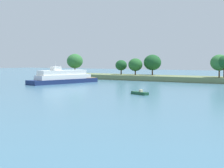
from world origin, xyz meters
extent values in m
cube|color=#66754C|center=(-11.55, 79.04, 0.83)|extent=(82.70, 11.39, 1.65)
cylinder|color=#513823|center=(-45.85, 80.78, 2.79)|extent=(0.44, 0.44, 2.27)
ellipsoid|color=#2D6B33|center=(-45.85, 80.78, 6.47)|extent=(6.35, 6.35, 5.72)
cylinder|color=#513823|center=(-23.85, 79.57, 2.49)|extent=(0.44, 0.44, 1.67)
ellipsoid|color=#194C23|center=(-23.85, 79.57, 4.98)|extent=(4.13, 4.13, 3.72)
cylinder|color=#513823|center=(-17.73, 78.81, 2.45)|extent=(0.44, 0.44, 1.60)
ellipsoid|color=#235B28|center=(-17.73, 78.81, 5.21)|extent=(4.90, 4.90, 4.41)
cylinder|color=#513823|center=(-12.59, 81.70, 2.62)|extent=(0.44, 0.44, 1.93)
ellipsoid|color=#194C23|center=(-12.59, 81.70, 5.99)|extent=(6.00, 6.00, 5.40)
cylinder|color=#513823|center=(10.78, 77.61, 2.77)|extent=(0.44, 0.44, 2.24)
ellipsoid|color=#2D6B33|center=(10.78, 77.61, 6.02)|extent=(5.31, 5.31, 4.78)
cylinder|color=#513823|center=(12.35, 76.64, 3.10)|extent=(0.44, 0.44, 2.88)
ellipsoid|color=#194C23|center=(12.35, 76.64, 6.21)|extent=(4.17, 4.17, 3.75)
cube|color=#19472D|center=(4.99, 36.58, 0.27)|extent=(3.95, 2.35, 0.54)
cube|color=beige|center=(5.26, 36.49, 0.79)|extent=(0.67, 0.73, 0.50)
cube|color=black|center=(3.07, 37.23, 0.28)|extent=(0.37, 0.39, 0.56)
cube|color=navy|center=(-27.70, 52.55, 0.62)|extent=(10.09, 22.70, 1.23)
cube|color=white|center=(-27.70, 52.55, 1.88)|extent=(8.21, 17.78, 1.30)
cube|color=white|center=(-27.79, 52.16, 3.18)|extent=(7.10, 15.49, 1.30)
cube|color=white|center=(-28.36, 49.86, 4.38)|extent=(2.73, 2.86, 1.10)
cube|color=#937551|center=(-25.58, 61.16, 1.31)|extent=(5.27, 4.93, 0.16)
cylinder|color=silver|center=(-28.36, 49.86, 5.63)|extent=(0.10, 0.10, 1.40)
camera|label=1|loc=(31.74, -17.34, 6.54)|focal=49.83mm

